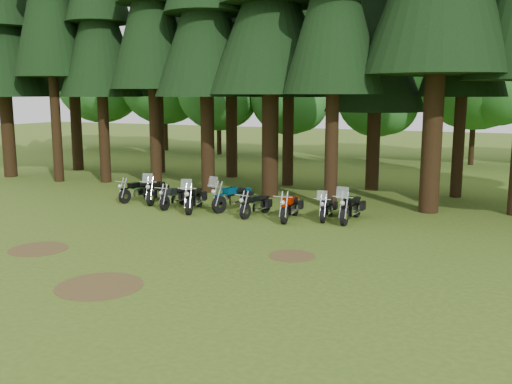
# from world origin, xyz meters

# --- Properties ---
(ground) EXTENTS (120.00, 120.00, 0.00)m
(ground) POSITION_xyz_m (0.00, 0.00, 0.00)
(ground) COLOR #3D581B
(ground) RESTS_ON ground
(pine_back_0) EXTENTS (5.00, 5.00, 17.21)m
(pine_back_0) POSITION_xyz_m (-14.68, 13.25, 10.31)
(pine_back_0) COLOR #322010
(pine_back_0) RESTS_ON ground
(pine_back_1) EXTENTS (4.52, 4.52, 16.22)m
(pine_back_1) POSITION_xyz_m (-9.26, 14.35, 9.71)
(pine_back_1) COLOR #322010
(pine_back_1) RESTS_ON ground
(pine_back_2) EXTENTS (4.85, 4.85, 16.30)m
(pine_back_2) POSITION_xyz_m (-4.38, 14.40, 9.76)
(pine_back_2) COLOR #322010
(pine_back_2) RESTS_ON ground
(pine_back_4) EXTENTS (4.94, 4.94, 13.78)m
(pine_back_4) POSITION_xyz_m (4.04, 13.25, 8.25)
(pine_back_4) COLOR #322010
(pine_back_4) RESTS_ON ground
(decid_0) EXTENTS (8.00, 7.78, 10.00)m
(decid_0) POSITION_xyz_m (-22.10, 25.26, 5.90)
(decid_0) COLOR #322010
(decid_0) RESTS_ON ground
(decid_1) EXTENTS (7.91, 7.69, 9.88)m
(decid_1) POSITION_xyz_m (-15.99, 25.76, 5.83)
(decid_1) COLOR #322010
(decid_1) RESTS_ON ground
(decid_2) EXTENTS (6.72, 6.53, 8.40)m
(decid_2) POSITION_xyz_m (-10.43, 24.78, 4.95)
(decid_2) COLOR #322010
(decid_2) RESTS_ON ground
(decid_3) EXTENTS (6.12, 5.95, 7.65)m
(decid_3) POSITION_xyz_m (-4.71, 25.13, 4.51)
(decid_3) COLOR #322010
(decid_3) RESTS_ON ground
(decid_4) EXTENTS (5.93, 5.76, 7.41)m
(decid_4) POSITION_xyz_m (1.58, 26.32, 4.37)
(decid_4) COLOR #322010
(decid_4) RESTS_ON ground
(decid_5) EXTENTS (8.45, 8.21, 10.56)m
(decid_5) POSITION_xyz_m (8.29, 25.71, 6.23)
(decid_5) COLOR #322010
(decid_5) RESTS_ON ground
(dirt_patch_0) EXTENTS (1.80, 1.80, 0.01)m
(dirt_patch_0) POSITION_xyz_m (-3.00, -2.00, 0.01)
(dirt_patch_0) COLOR #4C3D1E
(dirt_patch_0) RESTS_ON ground
(dirt_patch_1) EXTENTS (1.40, 1.40, 0.01)m
(dirt_patch_1) POSITION_xyz_m (4.50, 0.50, 0.01)
(dirt_patch_1) COLOR #4C3D1E
(dirt_patch_1) RESTS_ON ground
(dirt_patch_2) EXTENTS (2.20, 2.20, 0.01)m
(dirt_patch_2) POSITION_xyz_m (1.00, -4.00, 0.01)
(dirt_patch_2) COLOR #4C3D1E
(dirt_patch_2) RESTS_ON ground
(motorcycle_0) EXTENTS (0.49, 2.08, 0.85)m
(motorcycle_0) POSITION_xyz_m (-4.97, 5.95, 0.43)
(motorcycle_0) COLOR black
(motorcycle_0) RESTS_ON ground
(motorcycle_1) EXTENTS (0.89, 2.31, 1.47)m
(motorcycle_1) POSITION_xyz_m (-3.94, 5.96, 0.49)
(motorcycle_1) COLOR black
(motorcycle_1) RESTS_ON ground
(motorcycle_2) EXTENTS (0.29, 2.03, 0.83)m
(motorcycle_2) POSITION_xyz_m (-2.64, 5.36, 0.42)
(motorcycle_2) COLOR black
(motorcycle_2) RESTS_ON ground
(motorcycle_3) EXTENTS (0.91, 2.36, 1.50)m
(motorcycle_3) POSITION_xyz_m (-1.50, 5.08, 0.50)
(motorcycle_3) COLOR black
(motorcycle_3) RESTS_ON ground
(motorcycle_4) EXTENTS (1.01, 2.41, 1.54)m
(motorcycle_4) POSITION_xyz_m (-0.09, 5.86, 0.51)
(motorcycle_4) COLOR black
(motorcycle_4) RESTS_ON ground
(motorcycle_5) EXTENTS (0.49, 2.02, 0.83)m
(motorcycle_5) POSITION_xyz_m (1.23, 5.20, 0.42)
(motorcycle_5) COLOR black
(motorcycle_5) RESTS_ON ground
(motorcycle_6) EXTENTS (0.40, 2.24, 0.91)m
(motorcycle_6) POSITION_xyz_m (2.70, 5.13, 0.47)
(motorcycle_6) COLOR black
(motorcycle_6) RESTS_ON ground
(motorcycle_7) EXTENTS (0.48, 2.04, 1.28)m
(motorcycle_7) POSITION_xyz_m (3.96, 5.77, 0.43)
(motorcycle_7) COLOR black
(motorcycle_7) RESTS_ON ground
(motorcycle_8) EXTENTS (0.45, 2.37, 1.49)m
(motorcycle_8) POSITION_xyz_m (4.90, 5.78, 0.50)
(motorcycle_8) COLOR black
(motorcycle_8) RESTS_ON ground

